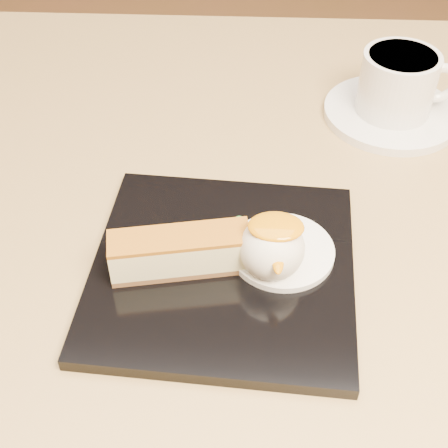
{
  "coord_description": "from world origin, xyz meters",
  "views": [
    {
      "loc": [
        0.03,
        -0.44,
        1.12
      ],
      "look_at": [
        0.01,
        -0.07,
        0.76
      ],
      "focal_mm": 50.0,
      "sensor_mm": 36.0,
      "label": 1
    }
  ],
  "objects_px": {
    "dessert_plate": "(223,269)",
    "coffee_cup": "(400,82)",
    "cheesecake": "(180,252)",
    "saucer": "(391,113)",
    "ice_cream_scoop": "(272,248)",
    "table": "(215,306)"
  },
  "relations": [
    {
      "from": "coffee_cup",
      "to": "table",
      "type": "bearing_deg",
      "value": -144.09
    },
    {
      "from": "dessert_plate",
      "to": "saucer",
      "type": "relative_size",
      "value": 1.47
    },
    {
      "from": "coffee_cup",
      "to": "cheesecake",
      "type": "bearing_deg",
      "value": -133.88
    },
    {
      "from": "dessert_plate",
      "to": "coffee_cup",
      "type": "xyz_separation_m",
      "value": [
        0.18,
        0.25,
        0.04
      ]
    },
    {
      "from": "cheesecake",
      "to": "saucer",
      "type": "relative_size",
      "value": 0.79
    },
    {
      "from": "dessert_plate",
      "to": "ice_cream_scoop",
      "type": "relative_size",
      "value": 4.1
    },
    {
      "from": "table",
      "to": "saucer",
      "type": "height_order",
      "value": "saucer"
    },
    {
      "from": "dessert_plate",
      "to": "cheesecake",
      "type": "bearing_deg",
      "value": -171.87
    },
    {
      "from": "dessert_plate",
      "to": "saucer",
      "type": "height_order",
      "value": "dessert_plate"
    },
    {
      "from": "cheesecake",
      "to": "coffee_cup",
      "type": "height_order",
      "value": "coffee_cup"
    },
    {
      "from": "saucer",
      "to": "coffee_cup",
      "type": "height_order",
      "value": "coffee_cup"
    },
    {
      "from": "saucer",
      "to": "dessert_plate",
      "type": "bearing_deg",
      "value": -126.06
    },
    {
      "from": "coffee_cup",
      "to": "saucer",
      "type": "bearing_deg",
      "value": 180.0
    },
    {
      "from": "table",
      "to": "ice_cream_scoop",
      "type": "relative_size",
      "value": 14.92
    },
    {
      "from": "table",
      "to": "cheesecake",
      "type": "bearing_deg",
      "value": -103.04
    },
    {
      "from": "ice_cream_scoop",
      "to": "coffee_cup",
      "type": "xyz_separation_m",
      "value": [
        0.14,
        0.25,
        0.01
      ]
    },
    {
      "from": "dessert_plate",
      "to": "cheesecake",
      "type": "relative_size",
      "value": 1.85
    },
    {
      "from": "dessert_plate",
      "to": "table",
      "type": "bearing_deg",
      "value": 98.77
    },
    {
      "from": "cheesecake",
      "to": "dessert_plate",
      "type": "bearing_deg",
      "value": -2.4
    },
    {
      "from": "ice_cream_scoop",
      "to": "dessert_plate",
      "type": "bearing_deg",
      "value": 172.87
    },
    {
      "from": "dessert_plate",
      "to": "coffee_cup",
      "type": "height_order",
      "value": "coffee_cup"
    },
    {
      "from": "dessert_plate",
      "to": "cheesecake",
      "type": "height_order",
      "value": "cheesecake"
    }
  ]
}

